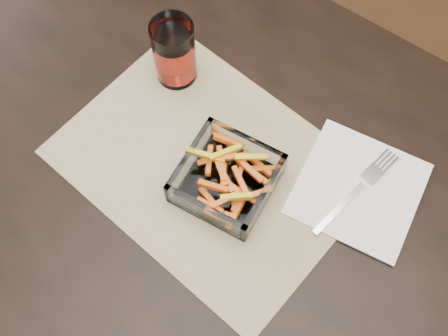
{
  "coord_description": "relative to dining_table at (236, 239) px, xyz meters",
  "views": [
    {
      "loc": [
        0.14,
        -0.24,
        1.56
      ],
      "look_at": [
        -0.06,
        0.05,
        0.78
      ],
      "focal_mm": 45.0,
      "sensor_mm": 36.0,
      "label": 1
    }
  ],
  "objects": [
    {
      "name": "glass_bowl",
      "position": [
        -0.05,
        0.04,
        0.11
      ],
      "size": [
        0.15,
        0.15,
        0.05
      ],
      "rotation": [
        0.0,
        0.0,
        0.11
      ],
      "color": "white",
      "rests_on": "placemat"
    },
    {
      "name": "napkin",
      "position": [
        0.12,
        0.15,
        0.09
      ],
      "size": [
        0.21,
        0.21,
        0.0
      ],
      "primitive_type": "cube",
      "rotation": [
        0.0,
        0.0,
        0.15
      ],
      "color": "white",
      "rests_on": "placemat"
    },
    {
      "name": "tumbler",
      "position": [
        -0.24,
        0.16,
        0.15
      ],
      "size": [
        0.07,
        0.07,
        0.12
      ],
      "color": "white",
      "rests_on": "placemat"
    },
    {
      "name": "placemat",
      "position": [
        -0.09,
        0.05,
        0.09
      ],
      "size": [
        0.48,
        0.37,
        0.0
      ],
      "primitive_type": "cube",
      "rotation": [
        0.0,
        0.0,
        -0.1
      ],
      "color": "tan",
      "rests_on": "dining_table"
    },
    {
      "name": "fork",
      "position": [
        0.12,
        0.15,
        0.1
      ],
      "size": [
        0.05,
        0.19,
        0.0
      ],
      "rotation": [
        0.0,
        0.0,
        -0.17
      ],
      "color": "silver",
      "rests_on": "napkin"
    },
    {
      "name": "dining_table",
      "position": [
        0.0,
        0.0,
        0.0
      ],
      "size": [
        1.6,
        0.9,
        0.75
      ],
      "color": "black",
      "rests_on": "ground"
    }
  ]
}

